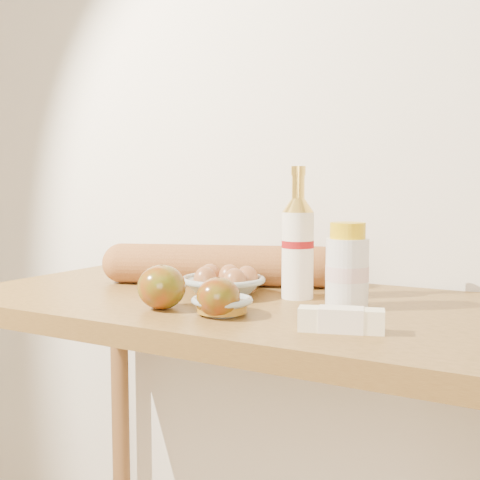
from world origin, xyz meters
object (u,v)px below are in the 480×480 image
object	(u,v)px
table	(247,359)
cream_bottle	(347,268)
bourbon_bottle	(298,245)
baguette	(219,265)
egg_bowl	(224,284)

from	to	relation	value
table	cream_bottle	distance (m)	0.28
bourbon_bottle	baguette	world-z (taller)	bourbon_bottle
egg_bowl	baguette	distance (m)	0.13
bourbon_bottle	cream_bottle	size ratio (longest dim) A/B	1.67
table	baguette	bearing A→B (deg)	139.81
cream_bottle	bourbon_bottle	bearing A→B (deg)	141.34
table	bourbon_bottle	bearing A→B (deg)	32.84
bourbon_bottle	egg_bowl	distance (m)	0.17
egg_bowl	baguette	size ratio (longest dim) A/B	0.35
egg_bowl	bourbon_bottle	bearing A→B (deg)	19.19
table	egg_bowl	distance (m)	0.16
bourbon_bottle	baguette	xyz separation A→B (m)	(-0.22, 0.06, -0.06)
table	bourbon_bottle	world-z (taller)	bourbon_bottle
bourbon_bottle	cream_bottle	world-z (taller)	bourbon_bottle
egg_bowl	table	bearing A→B (deg)	-5.07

